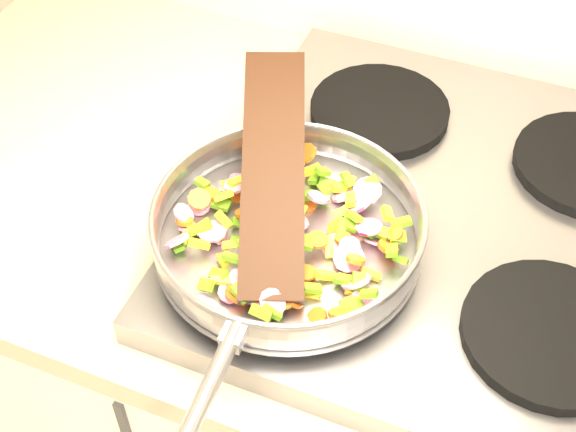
% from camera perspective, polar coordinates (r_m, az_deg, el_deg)
% --- Properties ---
extents(cooktop, '(0.60, 0.60, 0.04)m').
position_cam_1_polar(cooktop, '(1.01, 11.49, -0.50)').
color(cooktop, '#939399').
rests_on(cooktop, counter_top).
extents(grate_fl, '(0.19, 0.19, 0.02)m').
position_cam_1_polar(grate_fl, '(0.92, 1.17, -2.85)').
color(grate_fl, black).
rests_on(grate_fl, cooktop).
extents(grate_fr, '(0.19, 0.19, 0.02)m').
position_cam_1_polar(grate_fr, '(0.90, 18.17, -7.93)').
color(grate_fr, black).
rests_on(grate_fr, cooktop).
extents(grate_bl, '(0.19, 0.19, 0.02)m').
position_cam_1_polar(grate_bl, '(1.11, 6.53, 7.48)').
color(grate_bl, black).
rests_on(grate_bl, cooktop).
extents(saute_pan, '(0.34, 0.51, 0.05)m').
position_cam_1_polar(saute_pan, '(0.90, -0.05, -0.87)').
color(saute_pan, '#9E9EA5').
rests_on(saute_pan, grate_fl).
extents(vegetable_heap, '(0.27, 0.28, 0.05)m').
position_cam_1_polar(vegetable_heap, '(0.90, 0.08, -1.44)').
color(vegetable_heap, yellow).
rests_on(vegetable_heap, saute_pan).
extents(wooden_spatula, '(0.18, 0.30, 0.11)m').
position_cam_1_polar(wooden_spatula, '(0.90, -1.06, 3.26)').
color(wooden_spatula, black).
rests_on(wooden_spatula, saute_pan).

